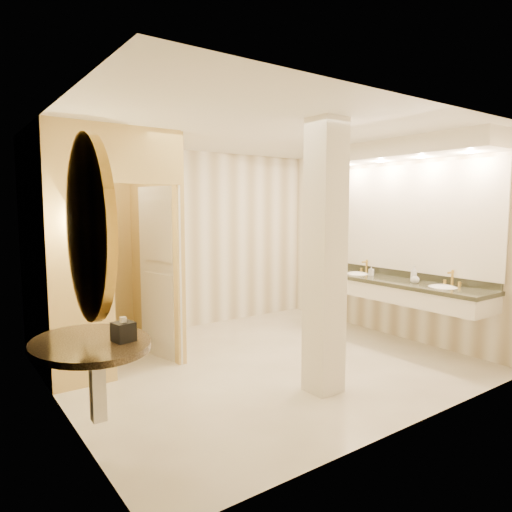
% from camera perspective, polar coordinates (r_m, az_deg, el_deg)
% --- Properties ---
extents(floor, '(4.50, 4.50, 0.00)m').
position_cam_1_polar(floor, '(5.59, 0.83, -13.20)').
color(floor, white).
rests_on(floor, ground).
extents(ceiling, '(4.50, 4.50, 0.00)m').
position_cam_1_polar(ceiling, '(5.35, 0.88, 15.26)').
color(ceiling, white).
rests_on(ceiling, wall_back).
extents(wall_back, '(4.50, 0.02, 2.70)m').
position_cam_1_polar(wall_back, '(7.01, -8.92, 1.95)').
color(wall_back, white).
rests_on(wall_back, floor).
extents(wall_front, '(4.50, 0.02, 2.70)m').
position_cam_1_polar(wall_front, '(3.89, 18.66, -1.58)').
color(wall_front, white).
rests_on(wall_front, floor).
extents(wall_left, '(0.02, 4.00, 2.70)m').
position_cam_1_polar(wall_left, '(4.36, -23.63, -0.97)').
color(wall_left, white).
rests_on(wall_left, floor).
extents(wall_right, '(0.02, 4.00, 2.70)m').
position_cam_1_polar(wall_right, '(6.88, 16.11, 1.71)').
color(wall_right, white).
rests_on(wall_right, floor).
extents(toilet_closet, '(1.50, 1.55, 2.70)m').
position_cam_1_polar(toilet_closet, '(5.62, -14.36, 1.18)').
color(toilet_closet, '#F3CD7F').
rests_on(toilet_closet, floor).
extents(wall_sconce, '(0.14, 0.14, 0.42)m').
position_cam_1_polar(wall_sconce, '(4.83, -21.12, 4.31)').
color(wall_sconce, gold).
rests_on(wall_sconce, toilet_closet).
extents(vanity, '(0.75, 2.75, 2.09)m').
position_cam_1_polar(vanity, '(6.41, 17.49, 3.86)').
color(vanity, white).
rests_on(vanity, floor).
extents(console_shelf, '(1.05, 1.05, 1.97)m').
position_cam_1_polar(console_shelf, '(3.52, -20.01, -2.45)').
color(console_shelf, black).
rests_on(console_shelf, floor).
extents(pillar, '(0.31, 0.31, 2.70)m').
position_cam_1_polar(pillar, '(4.54, 8.61, -0.27)').
color(pillar, white).
rests_on(pillar, floor).
extents(tissue_box, '(0.16, 0.16, 0.14)m').
position_cam_1_polar(tissue_box, '(3.51, -16.24, -9.07)').
color(tissue_box, black).
rests_on(tissue_box, console_shelf).
extents(toilet, '(0.60, 0.88, 0.82)m').
position_cam_1_polar(toilet, '(6.30, -22.15, -7.55)').
color(toilet, white).
rests_on(toilet, floor).
extents(soap_bottle_a, '(0.08, 0.08, 0.14)m').
position_cam_1_polar(soap_bottle_a, '(6.73, 14.20, -1.80)').
color(soap_bottle_a, beige).
rests_on(soap_bottle_a, vanity).
extents(soap_bottle_b, '(0.10, 0.10, 0.13)m').
position_cam_1_polar(soap_bottle_b, '(6.22, 19.30, -2.64)').
color(soap_bottle_b, silver).
rests_on(soap_bottle_b, vanity).
extents(soap_bottle_c, '(0.09, 0.09, 0.22)m').
position_cam_1_polar(soap_bottle_c, '(6.29, 19.12, -2.13)').
color(soap_bottle_c, '#C6B28C').
rests_on(soap_bottle_c, vanity).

